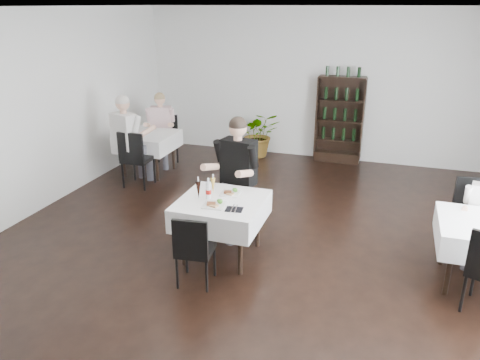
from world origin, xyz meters
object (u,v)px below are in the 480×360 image
object	(u,v)px
wine_shelf	(339,121)
diner_main	(235,168)
main_table	(221,211)
potted_tree	(259,134)

from	to	relation	value
wine_shelf	diner_main	distance (m)	3.78
wine_shelf	diner_main	xyz separation A→B (m)	(-0.94, -3.66, 0.11)
main_table	potted_tree	xyz separation A→B (m)	(-0.72, 4.17, -0.14)
potted_tree	wine_shelf	bearing A→B (deg)	5.24
wine_shelf	potted_tree	xyz separation A→B (m)	(-1.62, -0.15, -0.37)
main_table	potted_tree	distance (m)	4.23
wine_shelf	main_table	distance (m)	4.41
main_table	potted_tree	bearing A→B (deg)	99.81
potted_tree	diner_main	bearing A→B (deg)	-79.12
wine_shelf	diner_main	bearing A→B (deg)	-104.46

